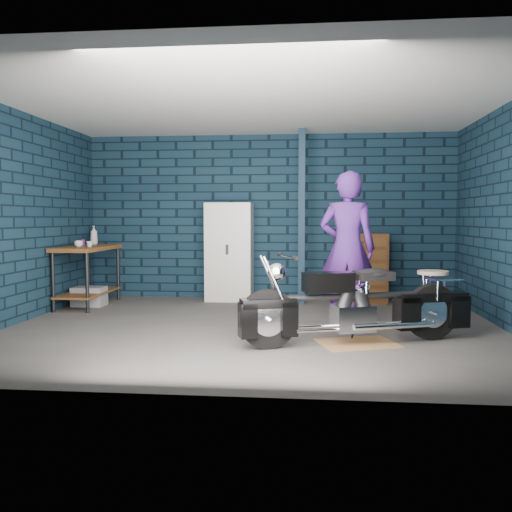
% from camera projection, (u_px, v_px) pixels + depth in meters
% --- Properties ---
extents(ground, '(6.00, 6.00, 0.00)m').
position_uv_depth(ground, '(253.00, 329.00, 6.54)').
color(ground, '#4C4947').
rests_on(ground, ground).
extents(room_walls, '(6.02, 5.01, 2.71)m').
position_uv_depth(room_walls, '(257.00, 174.00, 6.95)').
color(room_walls, '#0F2434').
rests_on(room_walls, ground).
extents(support_post, '(0.10, 0.10, 2.70)m').
position_uv_depth(support_post, '(302.00, 217.00, 8.33)').
color(support_post, '#12263A').
rests_on(support_post, ground).
extents(workbench, '(0.60, 1.40, 0.91)m').
position_uv_depth(workbench, '(88.00, 276.00, 8.23)').
color(workbench, brown).
rests_on(workbench, ground).
extents(drip_mat, '(0.96, 0.84, 0.01)m').
position_uv_depth(drip_mat, '(357.00, 343.00, 5.76)').
color(drip_mat, brown).
rests_on(drip_mat, ground).
extents(motorcycle, '(2.26, 1.27, 0.96)m').
position_uv_depth(motorcycle, '(358.00, 299.00, 5.72)').
color(motorcycle, black).
rests_on(motorcycle, ground).
extents(person, '(0.76, 0.56, 1.91)m').
position_uv_depth(person, '(347.00, 248.00, 6.78)').
color(person, '#482079').
rests_on(person, ground).
extents(storage_bin, '(0.47, 0.33, 0.29)m').
position_uv_depth(storage_bin, '(89.00, 296.00, 8.23)').
color(storage_bin, gray).
rests_on(storage_bin, ground).
extents(locker, '(0.74, 0.53, 1.58)m').
position_uv_depth(locker, '(229.00, 252.00, 8.76)').
color(locker, silver).
rests_on(locker, ground).
extents(tool_chest, '(0.82, 0.45, 1.09)m').
position_uv_depth(tool_chest, '(361.00, 268.00, 8.57)').
color(tool_chest, brown).
rests_on(tool_chest, ground).
extents(shop_stool, '(0.48, 0.48, 0.68)m').
position_uv_depth(shop_stool, '(432.00, 298.00, 6.71)').
color(shop_stool, '#BEAB8F').
rests_on(shop_stool, ground).
extents(cup_a, '(0.13, 0.13, 0.09)m').
position_uv_depth(cup_a, '(79.00, 244.00, 7.94)').
color(cup_a, '#BEAB8F').
rests_on(cup_a, workbench).
extents(cup_b, '(0.10, 0.10, 0.08)m').
position_uv_depth(cup_b, '(90.00, 244.00, 7.96)').
color(cup_b, '#BEAB8F').
rests_on(cup_b, workbench).
extents(mug_purple, '(0.09, 0.09, 0.10)m').
position_uv_depth(mug_purple, '(83.00, 243.00, 8.18)').
color(mug_purple, '#5D1965').
rests_on(mug_purple, workbench).
extents(bottle, '(0.12, 0.12, 0.30)m').
position_uv_depth(bottle, '(94.00, 235.00, 8.75)').
color(bottle, gray).
rests_on(bottle, workbench).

